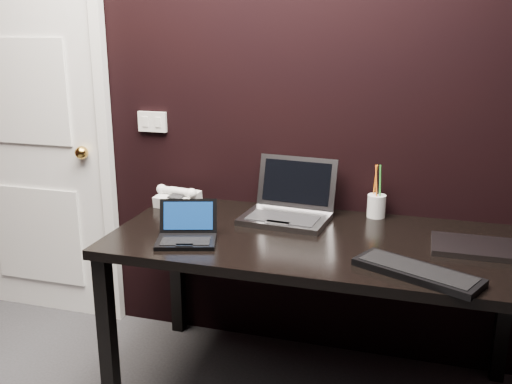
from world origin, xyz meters
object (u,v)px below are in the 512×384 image
(desk, at_px, (316,255))
(netbook, at_px, (187,234))
(door, at_px, (29,130))
(mobile_phone, at_px, (173,214))
(silver_laptop, at_px, (288,208))
(desk_phone, at_px, (178,198))
(pen_cup, at_px, (376,205))
(ext_keyboard, at_px, (417,272))
(closed_laptop, at_px, (474,247))

(desk, height_order, netbook, netbook)
(door, bearing_deg, mobile_phone, -19.74)
(desk, distance_m, silver_laptop, 0.29)
(desk_phone, bearing_deg, pen_cup, 6.37)
(ext_keyboard, distance_m, closed_laptop, 0.38)
(silver_laptop, bearing_deg, ext_keyboard, -39.40)
(desk, relative_size, netbook, 5.92)
(silver_laptop, distance_m, mobile_phone, 0.51)
(desk, xyz_separation_m, netbook, (-0.50, -0.19, 0.11))
(netbook, bearing_deg, pen_cup, 36.97)
(pen_cup, bearing_deg, mobile_phone, -159.26)
(door, bearing_deg, desk_phone, -8.49)
(netbook, height_order, pen_cup, pen_cup)
(door, bearing_deg, pen_cup, -1.00)
(netbook, xyz_separation_m, silver_laptop, (0.33, 0.39, 0.02))
(netbook, relative_size, closed_laptop, 0.89)
(desk, height_order, closed_laptop, closed_laptop)
(pen_cup, bearing_deg, closed_laptop, -36.56)
(mobile_phone, xyz_separation_m, pen_cup, (0.86, 0.33, 0.02))
(ext_keyboard, xyz_separation_m, desk_phone, (-1.13, 0.51, 0.03))
(ext_keyboard, distance_m, pen_cup, 0.64)
(closed_laptop, distance_m, desk_phone, 1.36)
(ext_keyboard, bearing_deg, desk, 146.26)
(netbook, height_order, silver_laptop, silver_laptop)
(desk_phone, distance_m, mobile_phone, 0.23)
(ext_keyboard, height_order, desk_phone, desk_phone)
(desk_phone, distance_m, pen_cup, 0.94)
(door, bearing_deg, closed_laptop, -8.35)
(silver_laptop, relative_size, desk_phone, 1.77)
(desk_phone, bearing_deg, desk, -18.06)
(silver_laptop, height_order, closed_laptop, silver_laptop)
(silver_laptop, distance_m, closed_laptop, 0.80)
(desk, relative_size, mobile_phone, 16.78)
(silver_laptop, relative_size, ext_keyboard, 0.87)
(door, height_order, pen_cup, door)
(silver_laptop, distance_m, desk_phone, 0.56)
(netbook, height_order, mobile_phone, netbook)
(desk, bearing_deg, pen_cup, 58.78)
(silver_laptop, bearing_deg, door, 173.34)
(netbook, bearing_deg, mobile_phone, 126.51)
(netbook, bearing_deg, door, 153.87)
(door, height_order, ext_keyboard, door)
(mobile_phone, bearing_deg, desk, -1.53)
(ext_keyboard, relative_size, closed_laptop, 1.44)
(pen_cup, bearing_deg, ext_keyboard, -72.25)
(netbook, distance_m, closed_laptop, 1.13)
(door, distance_m, pen_cup, 1.87)
(silver_laptop, height_order, ext_keyboard, silver_laptop)
(silver_laptop, relative_size, closed_laptop, 1.25)
(desk, height_order, pen_cup, pen_cup)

